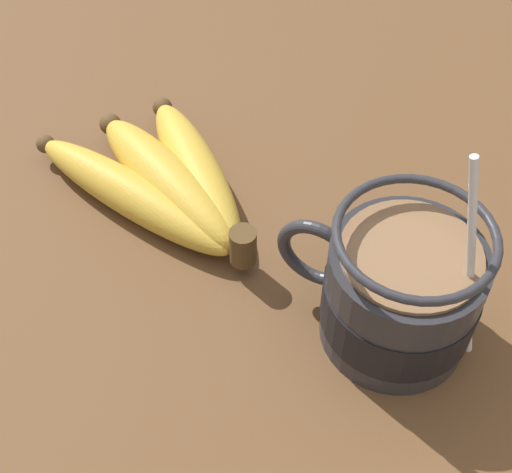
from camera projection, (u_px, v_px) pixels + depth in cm
name	position (u px, v px, depth cm)	size (l,w,h in cm)	color
table	(271.00, 294.00, 53.77)	(119.51, 119.51, 3.16)	brown
coffee_mug	(400.00, 292.00, 46.51)	(14.37, 10.24, 17.56)	#28282D
banana_bunch	(165.00, 182.00, 56.44)	(22.07, 14.74, 4.28)	#4C381E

